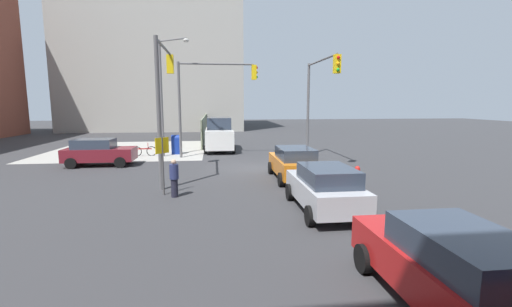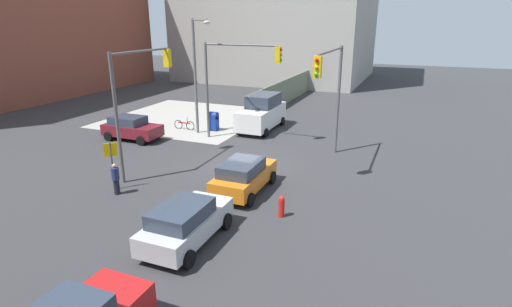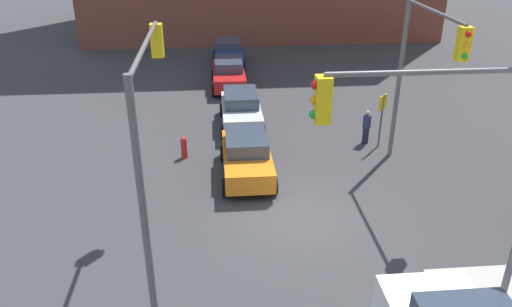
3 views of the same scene
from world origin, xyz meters
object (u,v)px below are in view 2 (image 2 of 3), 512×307
at_px(fire_hydrant, 282,206).
at_px(coupe_maroon, 131,128).
at_px(traffic_signal_nw_corner, 139,87).
at_px(hatchback_orange, 244,176).
at_px(pedestrian_crossing, 116,179).
at_px(smokestack, 132,19).
at_px(hatchback_silver, 186,222).
at_px(traffic_signal_se_corner, 331,83).
at_px(bicycle_leaning_on_fence, 184,125).
at_px(street_lamp_corner, 197,68).
at_px(mailbox_blue, 214,121).
at_px(van_white_delivery, 262,113).
at_px(traffic_signal_ne_corner, 234,72).

distance_m(fire_hydrant, coupe_maroon, 15.01).
xyz_separation_m(traffic_signal_nw_corner, coupe_maroon, (4.55, 4.62, -3.76)).
bearing_deg(hatchback_orange, pedestrian_crossing, 114.87).
distance_m(smokestack, hatchback_silver, 49.51).
relative_size(traffic_signal_se_corner, bicycle_leaning_on_fence, 3.71).
height_order(street_lamp_corner, coupe_maroon, street_lamp_corner).
relative_size(traffic_signal_se_corner, fire_hydrant, 6.91).
bearing_deg(mailbox_blue, hatchback_silver, -155.52).
xyz_separation_m(hatchback_orange, van_white_delivery, (11.18, 3.49, 0.44)).
height_order(traffic_signal_nw_corner, traffic_signal_se_corner, same).
height_order(pedestrian_crossing, bicycle_leaning_on_fence, pedestrian_crossing).
distance_m(hatchback_silver, coupe_maroon, 14.81).
height_order(traffic_signal_se_corner, coupe_maroon, traffic_signal_se_corner).
distance_m(smokestack, traffic_signal_ne_corner, 37.14).
bearing_deg(smokestack, hatchback_silver, -139.83).
height_order(smokestack, coupe_maroon, smokestack).
xyz_separation_m(smokestack, hatchback_silver, (-37.44, -31.60, -7.13)).
bearing_deg(pedestrian_crossing, traffic_signal_se_corner, 116.05).
distance_m(van_white_delivery, pedestrian_crossing, 13.88).
distance_m(traffic_signal_se_corner, traffic_signal_ne_corner, 7.29).
relative_size(traffic_signal_se_corner, street_lamp_corner, 0.81).
bearing_deg(bicycle_leaning_on_fence, coupe_maroon, 152.47).
xyz_separation_m(coupe_maroon, bicycle_leaning_on_fence, (3.69, -1.92, -0.50)).
xyz_separation_m(traffic_signal_se_corner, mailbox_blue, (4.00, 9.50, -3.90)).
height_order(traffic_signal_se_corner, hatchback_silver, traffic_signal_se_corner).
relative_size(fire_hydrant, bicycle_leaning_on_fence, 0.54).
distance_m(street_lamp_corner, bicycle_leaning_on_fence, 4.71).
xyz_separation_m(smokestack, hatchback_orange, (-32.39, -31.69, -7.13)).
bearing_deg(bicycle_leaning_on_fence, fire_hydrant, -132.93).
height_order(smokestack, pedestrian_crossing, smokestack).
height_order(traffic_signal_nw_corner, street_lamp_corner, street_lamp_corner).
relative_size(coupe_maroon, pedestrian_crossing, 2.60).
height_order(smokestack, traffic_signal_nw_corner, smokestack).
bearing_deg(bicycle_leaning_on_fence, traffic_signal_nw_corner, -161.87).
xyz_separation_m(street_lamp_corner, coupe_maroon, (-3.06, 3.61, -3.86)).
xyz_separation_m(traffic_signal_ne_corner, pedestrian_crossing, (-10.30, 1.39, -3.84)).
bearing_deg(traffic_signal_nw_corner, bicycle_leaning_on_fence, 18.13).
bearing_deg(pedestrian_crossing, hatchback_orange, 96.96).
height_order(street_lamp_corner, bicycle_leaning_on_fence, street_lamp_corner).
relative_size(smokestack, street_lamp_corner, 1.99).
distance_m(smokestack, hatchback_orange, 45.87).
bearing_deg(traffic_signal_nw_corner, mailbox_blue, 3.24).
distance_m(traffic_signal_se_corner, hatchback_orange, 7.23).
bearing_deg(hatchback_orange, street_lamp_corner, 41.13).
height_order(hatchback_silver, pedestrian_crossing, hatchback_silver).
bearing_deg(mailbox_blue, pedestrian_crossing, -174.29).
relative_size(smokestack, traffic_signal_ne_corner, 2.45).
xyz_separation_m(smokestack, traffic_signal_se_corner, (-26.93, -34.50, -3.32)).
xyz_separation_m(traffic_signal_ne_corner, hatchback_silver, (-12.80, -4.02, -3.79)).
bearing_deg(traffic_signal_se_corner, mailbox_blue, 67.18).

